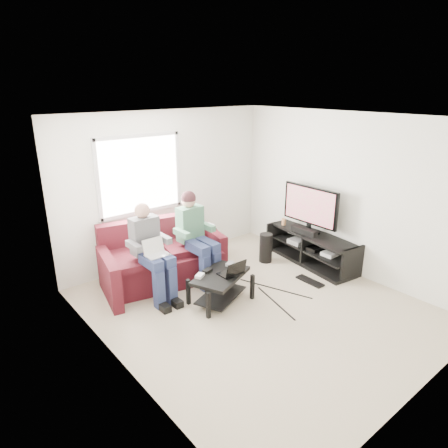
{
  "coord_description": "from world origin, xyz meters",
  "views": [
    {
      "loc": [
        -3.49,
        -3.52,
        2.98
      ],
      "look_at": [
        -0.09,
        0.6,
        1.11
      ],
      "focal_mm": 32.0,
      "sensor_mm": 36.0,
      "label": 1
    }
  ],
  "objects_px": {
    "tv": "(310,207)",
    "subwoofer": "(266,248)",
    "sofa": "(163,259)",
    "end_table": "(207,243)",
    "tv_stand": "(312,250)",
    "coffee_table": "(221,281)"
  },
  "relations": [
    {
      "from": "tv",
      "to": "subwoofer",
      "type": "height_order",
      "value": "tv"
    },
    {
      "from": "sofa",
      "to": "end_table",
      "type": "relative_size",
      "value": 3.44
    },
    {
      "from": "sofa",
      "to": "end_table",
      "type": "height_order",
      "value": "sofa"
    },
    {
      "from": "tv_stand",
      "to": "tv",
      "type": "bearing_deg",
      "value": 91.47
    },
    {
      "from": "tv_stand",
      "to": "end_table",
      "type": "distance_m",
      "value": 1.84
    },
    {
      "from": "subwoofer",
      "to": "end_table",
      "type": "bearing_deg",
      "value": 133.1
    },
    {
      "from": "coffee_table",
      "to": "tv_stand",
      "type": "relative_size",
      "value": 0.58
    },
    {
      "from": "coffee_table",
      "to": "tv_stand",
      "type": "xyz_separation_m",
      "value": [
        2.05,
        0.0,
        -0.07
      ]
    },
    {
      "from": "sofa",
      "to": "tv_stand",
      "type": "xyz_separation_m",
      "value": [
        2.31,
        -1.13,
        -0.09
      ]
    },
    {
      "from": "coffee_table",
      "to": "subwoofer",
      "type": "bearing_deg",
      "value": 21.01
    },
    {
      "from": "coffee_table",
      "to": "sofa",
      "type": "bearing_deg",
      "value": 103.28
    },
    {
      "from": "coffee_table",
      "to": "end_table",
      "type": "height_order",
      "value": "end_table"
    },
    {
      "from": "subwoofer",
      "to": "end_table",
      "type": "distance_m",
      "value": 1.04
    },
    {
      "from": "coffee_table",
      "to": "subwoofer",
      "type": "height_order",
      "value": "subwoofer"
    },
    {
      "from": "sofa",
      "to": "subwoofer",
      "type": "bearing_deg",
      "value": -17.85
    },
    {
      "from": "sofa",
      "to": "coffee_table",
      "type": "distance_m",
      "value": 1.17
    },
    {
      "from": "tv_stand",
      "to": "subwoofer",
      "type": "relative_size",
      "value": 3.37
    },
    {
      "from": "tv",
      "to": "sofa",
      "type": "bearing_deg",
      "value": 155.91
    },
    {
      "from": "tv_stand",
      "to": "tv",
      "type": "xyz_separation_m",
      "value": [
        -0.0,
        0.1,
        0.77
      ]
    },
    {
      "from": "tv",
      "to": "end_table",
      "type": "xyz_separation_m",
      "value": [
        -1.27,
        1.23,
        -0.73
      ]
    },
    {
      "from": "sofa",
      "to": "tv",
      "type": "xyz_separation_m",
      "value": [
        2.31,
        -1.03,
        0.67
      ]
    },
    {
      "from": "sofa",
      "to": "tv_stand",
      "type": "distance_m",
      "value": 2.58
    }
  ]
}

